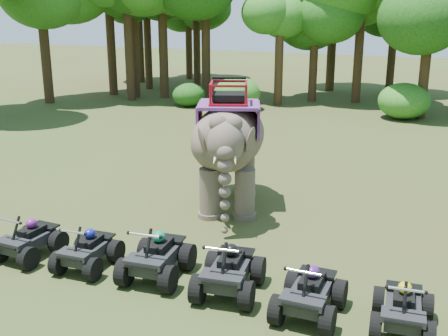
{
  "coord_description": "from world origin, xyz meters",
  "views": [
    {
      "loc": [
        5.33,
        -12.12,
        6.22
      ],
      "look_at": [
        0.0,
        1.2,
        1.9
      ],
      "focal_mm": 45.0,
      "sensor_mm": 36.0,
      "label": 1
    }
  ],
  "objects_px": {
    "atv_1": "(87,245)",
    "atv_3": "(229,265)",
    "atv_5": "(404,303)",
    "atv_0": "(28,235)",
    "elephant": "(229,145)",
    "atv_4": "(310,287)",
    "atv_2": "(156,250)"
  },
  "relations": [
    {
      "from": "atv_4",
      "to": "atv_5",
      "type": "bearing_deg",
      "value": 5.43
    },
    {
      "from": "elephant",
      "to": "atv_3",
      "type": "distance_m",
      "value": 5.61
    },
    {
      "from": "elephant",
      "to": "atv_5",
      "type": "distance_m",
      "value": 7.81
    },
    {
      "from": "atv_0",
      "to": "atv_3",
      "type": "xyz_separation_m",
      "value": [
        5.31,
        0.19,
        0.07
      ]
    },
    {
      "from": "elephant",
      "to": "atv_0",
      "type": "distance_m",
      "value": 6.37
    },
    {
      "from": "atv_3",
      "to": "atv_4",
      "type": "xyz_separation_m",
      "value": [
        1.86,
        -0.25,
        -0.03
      ]
    },
    {
      "from": "atv_1",
      "to": "atv_0",
      "type": "bearing_deg",
      "value": 179.75
    },
    {
      "from": "atv_1",
      "to": "atv_3",
      "type": "xyz_separation_m",
      "value": [
        3.59,
        0.14,
        0.08
      ]
    },
    {
      "from": "atv_1",
      "to": "atv_4",
      "type": "height_order",
      "value": "atv_4"
    },
    {
      "from": "atv_4",
      "to": "atv_5",
      "type": "height_order",
      "value": "atv_4"
    },
    {
      "from": "atv_2",
      "to": "atv_5",
      "type": "relative_size",
      "value": 1.13
    },
    {
      "from": "atv_0",
      "to": "atv_4",
      "type": "xyz_separation_m",
      "value": [
        7.17,
        -0.06,
        0.04
      ]
    },
    {
      "from": "elephant",
      "to": "atv_5",
      "type": "bearing_deg",
      "value": -61.6
    },
    {
      "from": "atv_2",
      "to": "atv_3",
      "type": "bearing_deg",
      "value": -5.96
    },
    {
      "from": "atv_3",
      "to": "atv_1",
      "type": "bearing_deg",
      "value": 175.74
    },
    {
      "from": "atv_4",
      "to": "atv_3",
      "type": "bearing_deg",
      "value": 173.47
    },
    {
      "from": "atv_5",
      "to": "atv_2",
      "type": "bearing_deg",
      "value": 174.12
    },
    {
      "from": "atv_0",
      "to": "atv_3",
      "type": "relative_size",
      "value": 0.9
    },
    {
      "from": "atv_0",
      "to": "atv_1",
      "type": "bearing_deg",
      "value": 5.18
    },
    {
      "from": "atv_4",
      "to": "atv_5",
      "type": "distance_m",
      "value": 1.82
    },
    {
      "from": "atv_3",
      "to": "atv_5",
      "type": "bearing_deg",
      "value": -8.24
    },
    {
      "from": "elephant",
      "to": "atv_2",
      "type": "height_order",
      "value": "elephant"
    },
    {
      "from": "atv_4",
      "to": "atv_0",
      "type": "bearing_deg",
      "value": -179.41
    },
    {
      "from": "elephant",
      "to": "atv_0",
      "type": "bearing_deg",
      "value": -141.28
    },
    {
      "from": "elephant",
      "to": "atv_4",
      "type": "distance_m",
      "value": 6.71
    },
    {
      "from": "atv_3",
      "to": "atv_4",
      "type": "distance_m",
      "value": 1.87
    },
    {
      "from": "elephant",
      "to": "atv_3",
      "type": "relative_size",
      "value": 2.6
    },
    {
      "from": "atv_0",
      "to": "atv_1",
      "type": "height_order",
      "value": "atv_0"
    },
    {
      "from": "atv_1",
      "to": "atv_3",
      "type": "height_order",
      "value": "atv_3"
    },
    {
      "from": "atv_1",
      "to": "atv_5",
      "type": "height_order",
      "value": "atv_5"
    },
    {
      "from": "atv_1",
      "to": "elephant",
      "type": "bearing_deg",
      "value": 71.32
    },
    {
      "from": "atv_5",
      "to": "atv_1",
      "type": "bearing_deg",
      "value": 176.12
    }
  ]
}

